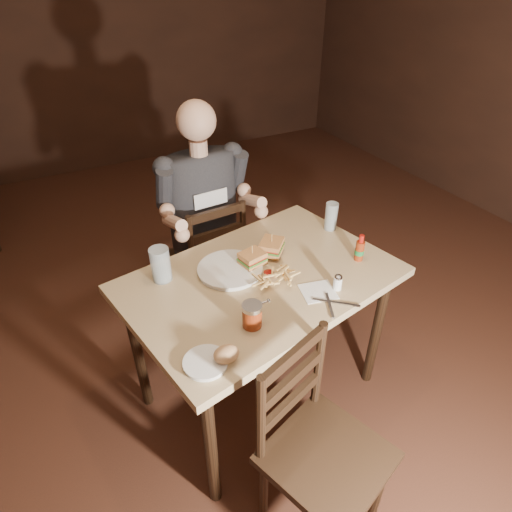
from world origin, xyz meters
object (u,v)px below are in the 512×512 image
dinner_plate (230,270)px  diner (205,190)px  glass_right (331,216)px  hot_sauce (360,248)px  syrup_dispenser (252,315)px  chair_near (327,458)px  chair_far (207,259)px  glass_left (161,264)px  side_plate (206,363)px  main_table (261,291)px

dinner_plate → diner: bearing=78.0°
glass_right → hot_sauce: bearing=-99.9°
dinner_plate → syrup_dispenser: (-0.07, -0.35, 0.04)m
chair_near → diner: (0.11, 1.33, 0.47)m
hot_sauce → dinner_plate: bearing=160.9°
chair_far → chair_near: bearing=82.4°
dinner_plate → hot_sauce: size_ratio=2.15×
glass_left → hot_sauce: 0.90m
dinner_plate → syrup_dispenser: syrup_dispenser is taller
chair_near → glass_left: size_ratio=5.56×
chair_far → glass_left: size_ratio=5.46×
glass_right → side_plate: bearing=-149.7°
glass_right → side_plate: size_ratio=0.95×
chair_near → dinner_plate: 0.85m
glass_left → syrup_dispenser: bearing=-64.5°
side_plate → chair_far: bearing=68.2°
glass_left → glass_right: size_ratio=1.07×
chair_far → diner: diner is taller
main_table → chair_near: (-0.09, -0.68, -0.25)m
chair_near → glass_left: bearing=90.2°
main_table → hot_sauce: hot_sauce is taller
diner → syrup_dispenser: bearing=-105.2°
glass_left → glass_right: (0.90, 0.00, -0.01)m
hot_sauce → main_table: bearing=168.0°
chair_near → side_plate: (-0.31, 0.33, 0.34)m
dinner_plate → glass_right: 0.63m
diner → syrup_dispenser: 0.93m
main_table → glass_left: glass_left is taller
main_table → chair_near: chair_near is taller
glass_right → diner: bearing=136.8°
diner → glass_right: size_ratio=6.38×
glass_right → glass_left: bearing=-179.8°
glass_right → side_plate: glass_right is taller
main_table → diner: diner is taller
diner → dinner_plate: size_ratio=3.27×
dinner_plate → glass_right: size_ratio=1.95×
diner → glass_left: 0.62m
chair_near → syrup_dispenser: syrup_dispenser is taller
chair_far → syrup_dispenser: (-0.19, -0.96, 0.40)m
diner → chair_near: bearing=-97.9°
glass_left → syrup_dispenser: size_ratio=1.52×
diner → glass_left: size_ratio=5.94×
dinner_plate → main_table: bearing=-43.1°
hot_sauce → syrup_dispenser: (-0.64, -0.15, -0.01)m
chair_near → side_plate: bearing=115.1°
side_plate → diner: bearing=67.2°
hot_sauce → syrup_dispenser: bearing=-166.5°
dinner_plate → chair_far: bearing=79.2°
chair_far → main_table: bearing=85.9°
chair_far → diner: bearing=90.0°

